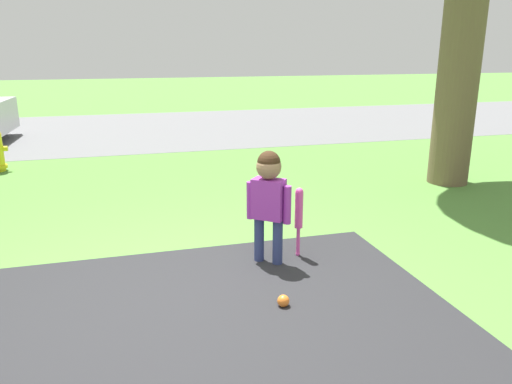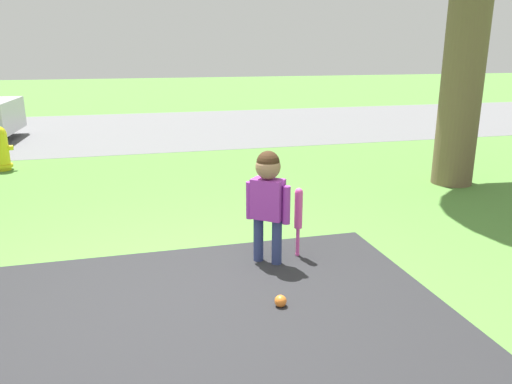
% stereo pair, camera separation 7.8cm
% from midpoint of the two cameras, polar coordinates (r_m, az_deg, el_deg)
% --- Properties ---
extents(ground_plane, '(60.00, 60.00, 0.00)m').
position_cam_midpoint_polar(ground_plane, '(3.87, -9.96, -12.35)').
color(ground_plane, '#518438').
extents(street_strip, '(40.00, 6.00, 0.01)m').
position_cam_midpoint_polar(street_strip, '(12.16, -14.31, 6.95)').
color(street_strip, slate).
rests_on(street_strip, ground).
extents(child, '(0.33, 0.29, 1.01)m').
position_cam_midpoint_polar(child, '(4.26, 0.93, 0.05)').
color(child, navy).
rests_on(child, ground).
extents(baseball_bat, '(0.07, 0.07, 0.65)m').
position_cam_midpoint_polar(baseball_bat, '(4.48, 4.42, -2.34)').
color(baseball_bat, '#E54CA5').
rests_on(baseball_bat, ground).
extents(sports_ball, '(0.09, 0.09, 0.09)m').
position_cam_midpoint_polar(sports_ball, '(3.75, 2.54, -12.32)').
color(sports_ball, orange).
rests_on(sports_ball, ground).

